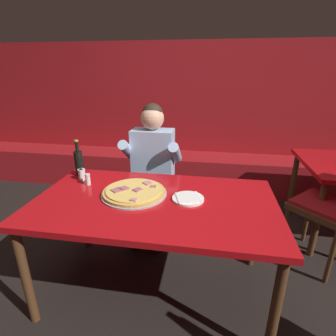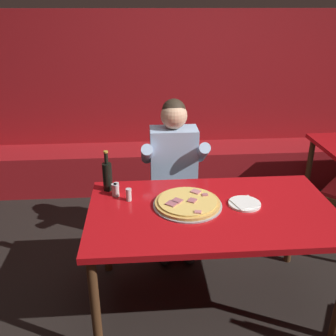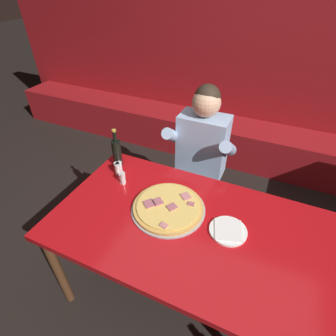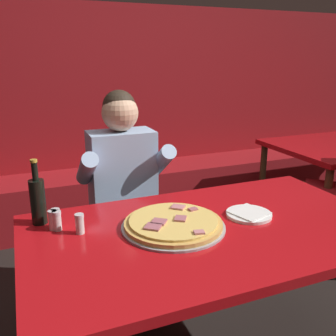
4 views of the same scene
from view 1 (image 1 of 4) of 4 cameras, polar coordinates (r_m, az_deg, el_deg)
name	(u,v)px [view 1 (image 1 of 4)]	position (r m, az deg, el deg)	size (l,w,h in m)	color
ground_plane	(156,288)	(2.18, -2.60, -24.60)	(24.00, 24.00, 0.00)	black
booth_wall_panel	(187,115)	(3.74, 4.21, 11.39)	(6.80, 0.16, 1.90)	maroon
booth_bench	(184,171)	(3.63, 3.42, -0.73)	(6.46, 0.48, 0.46)	maroon
main_dining_table	(155,209)	(1.77, -2.95, -8.95)	(1.58, 0.90, 0.75)	#4C2D19
pizza	(134,192)	(1.81, -7.41, -5.17)	(0.45, 0.45, 0.05)	#9E9EA3
plate_white_paper	(188,198)	(1.74, 4.39, -6.60)	(0.21, 0.21, 0.02)	white
beer_bottle	(79,162)	(2.20, -18.82, 1.19)	(0.07, 0.07, 0.29)	black
shaker_red_pepper_flakes	(80,175)	(2.13, -18.52, -1.47)	(0.04, 0.04, 0.09)	silver
shaker_oregano	(82,176)	(2.11, -18.30, -1.63)	(0.04, 0.04, 0.09)	silver
shaker_black_pepper	(83,174)	(2.14, -18.02, -1.34)	(0.04, 0.04, 0.09)	silver
shaker_parmesan	(88,180)	(2.02, -17.04, -2.49)	(0.04, 0.04, 0.09)	silver
diner_seated_blue_shirt	(151,168)	(2.41, -3.67, 0.08)	(0.53, 0.53, 1.27)	black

